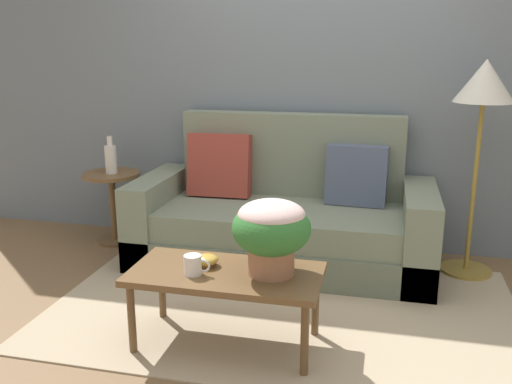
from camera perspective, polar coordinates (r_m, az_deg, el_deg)
name	(u,v)px	position (r m, az deg, el deg)	size (l,w,h in m)	color
ground_plane	(284,307)	(3.45, 2.87, -11.76)	(14.00, 14.00, 0.00)	brown
wall_back	(316,59)	(4.31, 6.24, 13.46)	(6.40, 0.12, 2.89)	slate
area_rug	(283,307)	(3.44, 2.84, -11.76)	(2.76, 1.73, 0.01)	tan
couch	(283,219)	(4.05, 2.82, -2.75)	(2.11, 0.91, 1.05)	#626B59
coffee_table	(226,279)	(2.91, -3.12, -8.92)	(0.99, 0.50, 0.42)	brown
side_table	(112,194)	(4.55, -14.54, -0.25)	(0.45, 0.45, 0.57)	brown
floor_lamp	(483,100)	(3.92, 22.31, 8.77)	(0.38, 0.38, 1.46)	olive
potted_plant	(271,229)	(2.77, 1.60, -3.81)	(0.40, 0.40, 0.39)	#A36B4C
coffee_mug	(193,265)	(2.84, -6.45, -7.47)	(0.14, 0.09, 0.10)	white
snack_bowl	(207,260)	(2.95, -5.08, -6.95)	(0.12, 0.12, 0.06)	gold
table_vase	(111,158)	(4.47, -14.70, 3.37)	(0.09, 0.09, 0.29)	silver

